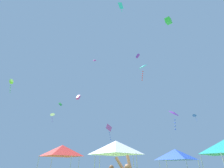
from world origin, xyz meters
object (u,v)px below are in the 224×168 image
(kite_blue_delta, at_px, (195,116))
(kite_purple_delta, at_px, (174,113))
(kite_magenta_box, at_px, (78,97))
(kite_cyan_diamond, at_px, (121,6))
(canopy_tent_white, at_px, (116,147))
(canopy_tent_red, at_px, (62,151))
(kite_green_box, at_px, (168,21))
(kite_green_diamond, at_px, (61,104))
(kite_white_delta, at_px, (52,115))
(kite_cyan_delta, at_px, (143,67))
(kite_purple_box, at_px, (138,56))
(kite_magenta_delta, at_px, (95,60))
(kite_lime_box, at_px, (11,82))
(canopy_tent_blue, at_px, (176,154))
(kite_purple_diamond, at_px, (109,128))

(kite_blue_delta, xyz_separation_m, kite_purple_delta, (-6.95, -9.71, -2.55))
(kite_magenta_box, height_order, kite_cyan_diamond, kite_cyan_diamond)
(canopy_tent_white, bearing_deg, kite_cyan_diamond, 60.33)
(canopy_tent_red, relative_size, kite_green_box, 2.82)
(kite_green_diamond, bearing_deg, kite_white_delta, 126.19)
(kite_cyan_delta, bearing_deg, kite_purple_delta, 45.12)
(kite_magenta_box, height_order, kite_purple_box, kite_purple_box)
(kite_green_diamond, bearing_deg, kite_green_box, -43.45)
(kite_cyan_diamond, distance_m, kite_magenta_delta, 16.47)
(canopy_tent_white, distance_m, kite_white_delta, 22.74)
(kite_white_delta, xyz_separation_m, kite_cyan_diamond, (14.77, -14.33, 14.04))
(kite_purple_delta, bearing_deg, kite_cyan_diamond, -172.53)
(kite_green_diamond, distance_m, kite_magenta_delta, 15.36)
(kite_green_diamond, bearing_deg, canopy_tent_red, -62.05)
(kite_lime_box, bearing_deg, canopy_tent_red, 37.38)
(kite_green_box, bearing_deg, kite_magenta_box, 122.41)
(kite_blue_delta, bearing_deg, canopy_tent_white, -137.49)
(canopy_tent_red, bearing_deg, canopy_tent_white, -30.12)
(kite_green_box, bearing_deg, kite_white_delta, 134.57)
(kite_cyan_diamond, bearing_deg, kite_white_delta, 135.87)
(kite_white_delta, relative_size, kite_green_diamond, 2.34)
(canopy_tent_white, distance_m, kite_lime_box, 13.08)
(kite_magenta_delta, bearing_deg, kite_green_diamond, -134.58)
(canopy_tent_white, relative_size, kite_green_box, 2.76)
(canopy_tent_red, xyz_separation_m, kite_green_box, (11.69, -6.86, 11.74))
(canopy_tent_red, xyz_separation_m, kite_cyan_delta, (8.98, -4.47, 7.73))
(kite_purple_delta, bearing_deg, kite_white_delta, 146.03)
(kite_cyan_delta, bearing_deg, kite_purple_box, 82.32)
(canopy_tent_white, relative_size, kite_green_diamond, 4.84)
(canopy_tent_white, bearing_deg, canopy_tent_blue, 18.68)
(kite_cyan_delta, bearing_deg, kite_magenta_box, 120.18)
(kite_purple_delta, xyz_separation_m, kite_magenta_delta, (-12.19, 14.31, 18.66))
(canopy_tent_white, xyz_separation_m, kite_white_delta, (-13.67, 16.26, 8.10))
(canopy_tent_white, bearing_deg, kite_lime_box, -177.45)
(kite_purple_diamond, height_order, kite_purple_box, kite_purple_box)
(canopy_tent_blue, xyz_separation_m, kite_green_diamond, (-16.22, 10.07, 9.25))
(canopy_tent_red, xyz_separation_m, kite_lime_box, (-5.24, -4.00, 6.54))
(kite_green_box, xyz_separation_m, kite_cyan_diamond, (-4.56, 5.29, 10.33))
(canopy_tent_red, distance_m, kite_purple_diamond, 11.59)
(kite_purple_delta, bearing_deg, kite_magenta_delta, 130.43)
(kite_magenta_box, distance_m, kite_blue_delta, 26.48)
(canopy_tent_white, relative_size, kite_lime_box, 2.38)
(canopy_tent_white, distance_m, kite_purple_diamond, 14.03)
(canopy_tent_blue, bearing_deg, kite_green_box, -90.30)
(kite_magenta_box, xyz_separation_m, kite_purple_delta, (16.64, -18.81, -10.43))
(kite_blue_delta, height_order, kite_magenta_delta, kite_magenta_delta)
(kite_purple_box, distance_m, kite_magenta_delta, 10.98)
(canopy_tent_white, xyz_separation_m, kite_cyan_diamond, (1.10, 1.94, 22.14))
(canopy_tent_blue, bearing_deg, kite_cyan_delta, -133.52)
(kite_cyan_delta, bearing_deg, kite_magenta_delta, 115.61)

